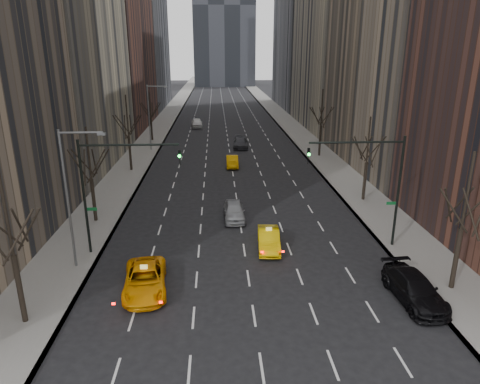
{
  "coord_description": "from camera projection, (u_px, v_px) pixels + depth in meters",
  "views": [
    {
      "loc": [
        -1.86,
        -15.7,
        13.56
      ],
      "look_at": [
        -0.15,
        14.67,
        3.5
      ],
      "focal_mm": 32.0,
      "sensor_mm": 36.0,
      "label": 1
    }
  ],
  "objects": [
    {
      "name": "tree_lw_b",
      "position": [
        91.0,
        179.0,
        34.49
      ],
      "size": [
        3.36,
        3.5,
        7.82
      ],
      "color": "black",
      "rests_on": "ground"
    },
    {
      "name": "ground",
      "position": [
        262.0,
        368.0,
        19.24
      ],
      "size": [
        400.0,
        400.0,
        0.0
      ],
      "primitive_type": "plane",
      "color": "black",
      "rests_on": "ground"
    },
    {
      "name": "traffic_mast_right",
      "position": [
        376.0,
        174.0,
        29.38
      ],
      "size": [
        6.69,
        0.39,
        8.0
      ],
      "color": "black",
      "rests_on": "ground"
    },
    {
      "name": "tree_rw_c",
      "position": [
        321.0,
        127.0,
        56.53
      ],
      "size": [
        3.36,
        3.5,
        8.74
      ],
      "color": "black",
      "rests_on": "ground"
    },
    {
      "name": "far_car_white",
      "position": [
        197.0,
        123.0,
        79.51
      ],
      "size": [
        2.3,
        4.98,
        1.65
      ],
      "primitive_type": "imported",
      "rotation": [
        0.0,
        0.0,
        0.07
      ],
      "color": "silver",
      "rests_on": "ground"
    },
    {
      "name": "sidewalk_left",
      "position": [
        164.0,
        122.0,
        84.92
      ],
      "size": [
        4.5,
        320.0,
        0.15
      ],
      "primitive_type": "cube",
      "color": "slate",
      "rests_on": "ground"
    },
    {
      "name": "taxi_sedan",
      "position": [
        269.0,
        239.0,
        30.64
      ],
      "size": [
        1.77,
        4.37,
        1.41
      ],
      "primitive_type": "imported",
      "rotation": [
        0.0,
        0.0,
        -0.07
      ],
      "color": "#E3B704",
      "rests_on": "ground"
    },
    {
      "name": "bld_left_far",
      "position": [
        100.0,
        0.0,
        73.75
      ],
      "size": [
        14.0,
        28.0,
        44.0
      ],
      "primitive_type": "cube",
      "color": "brown",
      "rests_on": "ground"
    },
    {
      "name": "far_taxi",
      "position": [
        232.0,
        161.0,
        52.48
      ],
      "size": [
        1.44,
        4.08,
        1.34
      ],
      "primitive_type": "imported",
      "rotation": [
        0.0,
        0.0,
        -0.0
      ],
      "color": "#DA9304",
      "rests_on": "ground"
    },
    {
      "name": "streetlight_near",
      "position": [
        72.0,
        186.0,
        26.38
      ],
      "size": [
        2.83,
        0.22,
        9.0
      ],
      "color": "slate",
      "rests_on": "ground"
    },
    {
      "name": "tree_lw_d",
      "position": [
        151.0,
        118.0,
        66.77
      ],
      "size": [
        3.36,
        3.5,
        7.36
      ],
      "color": "black",
      "rests_on": "ground"
    },
    {
      "name": "taxi_suv",
      "position": [
        145.0,
        280.0,
        25.2
      ],
      "size": [
        3.0,
        5.49,
        1.46
      ],
      "primitive_type": "imported",
      "rotation": [
        0.0,
        0.0,
        0.11
      ],
      "color": "#F39805",
      "rests_on": "ground"
    },
    {
      "name": "parked_suv_black",
      "position": [
        414.0,
        289.0,
        24.19
      ],
      "size": [
        2.46,
        5.35,
        1.52
      ],
      "primitive_type": "imported",
      "rotation": [
        0.0,
        0.0,
        0.07
      ],
      "color": "black",
      "rests_on": "ground"
    },
    {
      "name": "tree_rw_b",
      "position": [
        366.0,
        163.0,
        39.57
      ],
      "size": [
        3.36,
        3.5,
        7.82
      ],
      "color": "black",
      "rests_on": "ground"
    },
    {
      "name": "tree_lw_c",
      "position": [
        129.0,
        137.0,
        49.56
      ],
      "size": [
        3.36,
        3.5,
        8.74
      ],
      "color": "black",
      "rests_on": "ground"
    },
    {
      "name": "traffic_mast_left",
      "position": [
        108.0,
        179.0,
        28.4
      ],
      "size": [
        6.69,
        0.39,
        8.0
      ],
      "color": "black",
      "rests_on": "ground"
    },
    {
      "name": "sidewalk_right",
      "position": [
        286.0,
        121.0,
        86.23
      ],
      "size": [
        4.5,
        320.0,
        0.15
      ],
      "primitive_type": "cube",
      "color": "slate",
      "rests_on": "ground"
    },
    {
      "name": "silver_sedan_ahead",
      "position": [
        234.0,
        211.0,
        36.03
      ],
      "size": [
        1.79,
        4.35,
        1.48
      ],
      "primitive_type": "imported",
      "rotation": [
        0.0,
        0.0,
        0.01
      ],
      "color": "#989A9F",
      "rests_on": "ground"
    },
    {
      "name": "streetlight_far",
      "position": [
        151.0,
        111.0,
        59.56
      ],
      "size": [
        2.83,
        0.22,
        9.0
      ],
      "color": "slate",
      "rests_on": "ground"
    },
    {
      "name": "tree_lw_a",
      "position": [
        14.0,
        256.0,
        21.17
      ],
      "size": [
        3.36,
        3.5,
        8.28
      ],
      "color": "black",
      "rests_on": "ground"
    },
    {
      "name": "far_suv_grey",
      "position": [
        241.0,
        143.0,
        62.85
      ],
      "size": [
        2.4,
        5.24,
        1.49
      ],
      "primitive_type": "imported",
      "rotation": [
        0.0,
        0.0,
        -0.06
      ],
      "color": "#2E2E33",
      "rests_on": "ground"
    },
    {
      "name": "tree_rw_a",
      "position": [
        461.0,
        230.0,
        24.35
      ],
      "size": [
        3.36,
        3.5,
        8.28
      ],
      "color": "black",
      "rests_on": "ground"
    }
  ]
}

